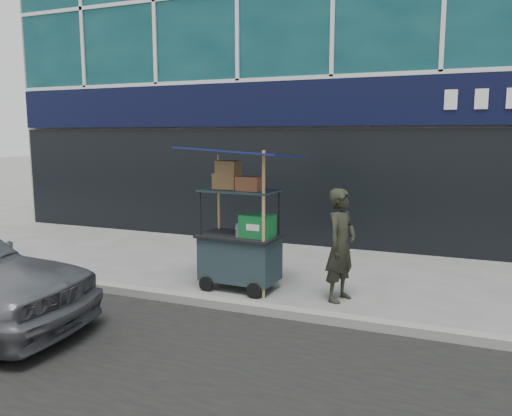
% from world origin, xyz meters
% --- Properties ---
extents(ground, '(80.00, 80.00, 0.00)m').
position_xyz_m(ground, '(0.00, 0.00, 0.00)').
color(ground, '#61615C').
rests_on(ground, ground).
extents(curb, '(80.00, 0.18, 0.12)m').
position_xyz_m(curb, '(0.00, -0.20, 0.06)').
color(curb, gray).
rests_on(curb, ground).
extents(vendor_cart, '(1.62, 1.19, 2.12)m').
position_xyz_m(vendor_cart, '(-0.54, 0.68, 0.74)').
color(vendor_cart, '#1B292F').
rests_on(vendor_cart, ground).
extents(vendor_man, '(0.53, 0.65, 1.56)m').
position_xyz_m(vendor_man, '(0.94, 0.71, 0.78)').
color(vendor_man, black).
rests_on(vendor_man, ground).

